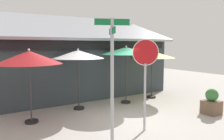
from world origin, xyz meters
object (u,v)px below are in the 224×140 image
at_px(patio_umbrella_crimson_left, 29,58).
at_px(patio_umbrella_mustard_far_right, 152,55).
at_px(stop_sign, 145,67).
at_px(patio_umbrella_ivory_center, 78,55).
at_px(patio_umbrella_forest_green_right, 126,51).
at_px(sidewalk_planter, 212,103).
at_px(street_sign_post, 112,69).

distance_m(patio_umbrella_crimson_left, patio_umbrella_mustard_far_right, 5.92).
distance_m(stop_sign, patio_umbrella_crimson_left, 3.76).
distance_m(stop_sign, patio_umbrella_mustard_far_right, 4.48).
bearing_deg(patio_umbrella_ivory_center, stop_sign, -77.74).
xyz_separation_m(patio_umbrella_forest_green_right, patio_umbrella_mustard_far_right, (1.68, 0.16, -0.21)).
xyz_separation_m(patio_umbrella_ivory_center, patio_umbrella_forest_green_right, (2.19, -0.23, 0.12)).
bearing_deg(patio_umbrella_crimson_left, sidewalk_planter, -24.11).
relative_size(patio_umbrella_forest_green_right, sidewalk_planter, 2.66).
bearing_deg(stop_sign, patio_umbrella_crimson_left, 136.49).
bearing_deg(patio_umbrella_forest_green_right, street_sign_post, -130.96).
bearing_deg(sidewalk_planter, patio_umbrella_crimson_left, 155.89).
height_order(patio_umbrella_crimson_left, patio_umbrella_ivory_center, patio_umbrella_crimson_left).
bearing_deg(stop_sign, patio_umbrella_ivory_center, 102.26).
bearing_deg(patio_umbrella_forest_green_right, patio_umbrella_mustard_far_right, 5.33).
distance_m(street_sign_post, patio_umbrella_crimson_left, 3.15).
xyz_separation_m(patio_umbrella_crimson_left, patio_umbrella_forest_green_right, (4.22, 0.42, 0.15)).
distance_m(stop_sign, patio_umbrella_ivory_center, 3.31).
bearing_deg(sidewalk_planter, patio_umbrella_ivory_center, 139.94).
bearing_deg(stop_sign, street_sign_post, -170.00).
height_order(stop_sign, patio_umbrella_mustard_far_right, stop_sign).
height_order(stop_sign, patio_umbrella_forest_green_right, stop_sign).
xyz_separation_m(patio_umbrella_mustard_far_right, sidewalk_planter, (0.06, -3.24, -1.68)).
height_order(street_sign_post, stop_sign, street_sign_post).
bearing_deg(stop_sign, sidewalk_planter, -1.45).
relative_size(patio_umbrella_crimson_left, sidewalk_planter, 2.56).
distance_m(street_sign_post, sidewalk_planter, 4.81).
relative_size(stop_sign, patio_umbrella_ivory_center, 1.12).
distance_m(patio_umbrella_ivory_center, patio_umbrella_mustard_far_right, 3.88).
relative_size(patio_umbrella_forest_green_right, patio_umbrella_mustard_far_right, 1.09).
bearing_deg(patio_umbrella_crimson_left, street_sign_post, -63.36).
relative_size(stop_sign, patio_umbrella_forest_green_right, 1.08).
xyz_separation_m(stop_sign, patio_umbrella_forest_green_right, (1.49, 3.00, 0.38)).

